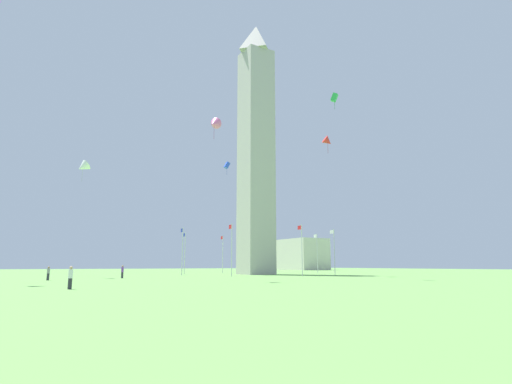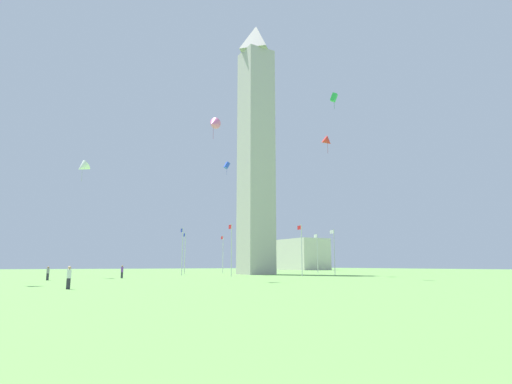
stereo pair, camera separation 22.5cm
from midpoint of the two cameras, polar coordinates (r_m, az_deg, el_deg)
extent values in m
plane|color=#609347|center=(79.51, -0.08, -11.25)|extent=(260.00, 260.00, 0.00)
cube|color=#B7B2A8|center=(82.13, -0.08, 4.59)|extent=(5.61, 5.61, 44.86)
pyramid|color=#A5A097|center=(91.91, -0.07, 20.16)|extent=(5.61, 5.61, 6.12)
cylinder|color=silver|center=(92.52, -4.67, -8.50)|extent=(0.14, 0.14, 8.19)
cube|color=red|center=(93.18, -4.78, -6.27)|extent=(1.00, 0.03, 0.64)
cylinder|color=silver|center=(84.53, -9.83, -8.26)|extent=(0.14, 0.14, 8.19)
cube|color=#1E2D99|center=(85.23, -9.88, -5.81)|extent=(1.00, 0.03, 0.64)
cylinder|color=silver|center=(73.32, -10.17, -8.01)|extent=(0.14, 0.14, 8.19)
cube|color=#1E2D99|center=(74.04, -10.23, -5.20)|extent=(1.00, 0.03, 0.64)
cylinder|color=silver|center=(65.48, -3.46, -7.93)|extent=(0.14, 0.14, 8.19)
cube|color=red|center=(66.20, -3.64, -4.79)|extent=(1.00, 0.03, 0.64)
cylinder|color=silver|center=(67.21, 6.23, -7.94)|extent=(0.14, 0.14, 8.19)
cube|color=red|center=(67.88, 5.89, -4.88)|extent=(1.00, 0.03, 0.64)
cylinder|color=silver|center=(77.02, 10.62, -8.08)|extent=(0.14, 0.14, 8.19)
cube|color=white|center=(77.63, 10.27, -5.41)|extent=(1.00, 0.03, 0.64)
cylinder|color=silver|center=(87.76, 8.34, -8.36)|extent=(0.14, 0.14, 8.19)
cube|color=white|center=(88.36, 8.06, -6.01)|extent=(1.00, 0.03, 0.64)
cylinder|color=silver|center=(93.76, 2.28, -8.55)|extent=(0.14, 0.14, 8.19)
cube|color=red|center=(94.38, 2.08, -6.34)|extent=(1.00, 0.03, 0.64)
cylinder|color=#2D2D38|center=(59.95, -18.00, -10.81)|extent=(0.29, 0.29, 0.80)
cylinder|color=purple|center=(59.94, -17.96, -10.11)|extent=(0.32, 0.32, 0.69)
sphere|color=#936B4C|center=(59.94, -17.94, -9.66)|extent=(0.24, 0.24, 0.24)
cylinder|color=#2D2D38|center=(34.40, -24.36, -11.41)|extent=(0.29, 0.29, 0.80)
cylinder|color=white|center=(34.37, -24.27, -10.20)|extent=(0.32, 0.32, 0.65)
sphere|color=tan|center=(34.37, -24.22, -9.46)|extent=(0.24, 0.24, 0.24)
cylinder|color=#2D2D38|center=(55.05, -26.76, -10.36)|extent=(0.29, 0.29, 0.80)
cylinder|color=gray|center=(55.03, -26.71, -9.66)|extent=(0.32, 0.32, 0.56)
sphere|color=#936B4C|center=(55.03, -26.67, -9.24)|extent=(0.24, 0.24, 0.24)
cube|color=green|center=(60.61, 10.60, 12.64)|extent=(1.19, 1.10, 1.28)
cylinder|color=#208035|center=(60.24, 10.63, 11.76)|extent=(0.04, 0.04, 1.51)
cone|color=red|center=(72.78, 9.72, 6.85)|extent=(2.06, 2.38, 2.05)
cylinder|color=maroon|center=(72.44, 9.75, 5.92)|extent=(0.04, 0.04, 1.83)
cube|color=blue|center=(76.35, -4.09, 3.68)|extent=(0.67, 1.12, 1.32)
cylinder|color=#233C9D|center=(76.12, -4.10, 2.93)|extent=(0.04, 0.04, 1.54)
cone|color=pink|center=(50.03, -5.89, 9.31)|extent=(2.11, 2.14, 1.73)
cylinder|color=#A44A79|center=(49.69, -5.92, 8.14)|extent=(0.04, 0.04, 1.62)
cone|color=white|center=(65.76, -22.78, 3.19)|extent=(1.86, 2.29, 2.09)
cylinder|color=#A7A7A7|center=(65.50, -22.86, 2.12)|extent=(0.04, 0.04, 1.87)
cube|color=beige|center=(152.78, 6.04, -8.54)|extent=(19.95, 11.64, 10.92)
camera|label=1|loc=(0.11, -90.08, 0.01)|focal=29.14mm
camera|label=2|loc=(0.11, 89.92, -0.01)|focal=29.14mm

